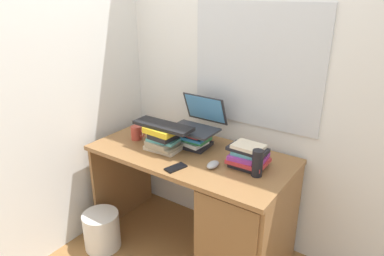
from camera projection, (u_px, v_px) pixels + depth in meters
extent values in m
plane|color=olive|center=(191.00, 243.00, 2.63)|extent=(6.00, 6.00, 0.00)
cube|color=white|center=(222.00, 61.00, 2.44)|extent=(6.00, 0.05, 2.60)
cube|color=silver|center=(256.00, 67.00, 2.28)|extent=(0.90, 0.01, 0.80)
cube|color=silver|center=(102.00, 57.00, 2.56)|extent=(0.05, 6.00, 2.60)
cube|color=olive|center=(191.00, 155.00, 2.36)|extent=(1.35, 0.67, 0.03)
cube|color=olive|center=(124.00, 176.00, 2.85)|extent=(0.02, 0.62, 0.72)
cube|color=olive|center=(280.00, 237.00, 2.15)|extent=(0.02, 0.62, 0.72)
cube|color=brown|center=(245.00, 227.00, 2.24)|extent=(0.40, 0.57, 0.68)
cube|color=black|center=(195.00, 145.00, 2.44)|extent=(0.21, 0.20, 0.02)
cube|color=white|center=(192.00, 142.00, 2.43)|extent=(0.20, 0.17, 0.03)
cube|color=#338C4C|center=(194.00, 138.00, 2.42)|extent=(0.21, 0.15, 0.03)
cube|color=#2672B2|center=(193.00, 135.00, 2.40)|extent=(0.23, 0.20, 0.02)
cube|color=#B22D33|center=(192.00, 132.00, 2.39)|extent=(0.21, 0.15, 0.02)
cube|color=beige|center=(164.00, 147.00, 2.40)|extent=(0.24, 0.18, 0.03)
cube|color=gray|center=(164.00, 146.00, 2.37)|extent=(0.21, 0.16, 0.02)
cube|color=gray|center=(162.00, 142.00, 2.37)|extent=(0.19, 0.18, 0.03)
cube|color=teal|center=(164.00, 139.00, 2.35)|extent=(0.21, 0.16, 0.02)
cube|color=black|center=(165.00, 135.00, 2.35)|extent=(0.17, 0.19, 0.04)
cube|color=yellow|center=(163.00, 129.00, 2.35)|extent=(0.22, 0.19, 0.04)
cube|color=black|center=(248.00, 163.00, 2.17)|extent=(0.20, 0.18, 0.03)
cube|color=#B22D33|center=(248.00, 161.00, 2.15)|extent=(0.23, 0.19, 0.02)
cube|color=#8C338C|center=(249.00, 156.00, 2.15)|extent=(0.23, 0.20, 0.03)
cube|color=teal|center=(249.00, 152.00, 2.15)|extent=(0.19, 0.18, 0.02)
cube|color=black|center=(248.00, 149.00, 2.13)|extent=(0.24, 0.14, 0.02)
cube|color=beige|center=(249.00, 146.00, 2.12)|extent=(0.19, 0.15, 0.02)
cube|color=#2D2D33|center=(193.00, 130.00, 2.39)|extent=(0.32, 0.22, 0.01)
cube|color=#2D2D33|center=(205.00, 109.00, 2.47)|extent=(0.32, 0.09, 0.20)
cube|color=#59A5E5|center=(205.00, 109.00, 2.46)|extent=(0.29, 0.07, 0.18)
cube|color=black|center=(163.00, 126.00, 2.33)|extent=(0.42, 0.15, 0.02)
ellipsoid|color=#A5A8AD|center=(213.00, 165.00, 2.15)|extent=(0.06, 0.10, 0.04)
cylinder|color=#B23F33|center=(136.00, 133.00, 2.55)|extent=(0.08, 0.08, 0.10)
torus|color=#B23F33|center=(142.00, 134.00, 2.52)|extent=(0.05, 0.01, 0.05)
cylinder|color=black|center=(257.00, 163.00, 2.03)|extent=(0.06, 0.06, 0.16)
cube|color=black|center=(176.00, 168.00, 2.14)|extent=(0.10, 0.15, 0.01)
cylinder|color=silver|center=(102.00, 230.00, 2.55)|extent=(0.26, 0.26, 0.28)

